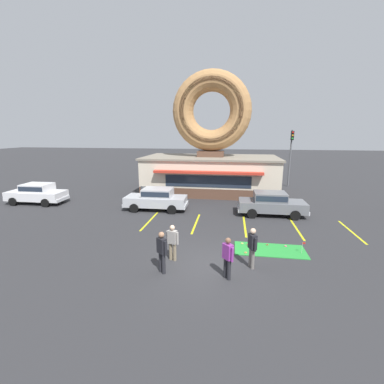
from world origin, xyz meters
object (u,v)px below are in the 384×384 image
object	(u,v)px
car_grey	(271,203)
pedestrian_hooded_kid	(162,250)
pedestrian_blue_sweater_man	(252,246)
pedestrian_clipboard_woman	(172,241)
car_white	(37,193)
car_silver	(157,198)
trash_bin	(144,191)
pedestrian_leather_jacket_man	(228,256)
putting_flag_pin	(303,245)
golf_ball	(256,250)
traffic_light_pole	(291,151)

from	to	relation	value
car_grey	pedestrian_hooded_kid	size ratio (longest dim) A/B	2.62
pedestrian_blue_sweater_man	pedestrian_clipboard_woman	distance (m)	3.40
pedestrian_hooded_kid	pedestrian_clipboard_woman	bearing A→B (deg)	80.55
car_white	car_grey	bearing A→B (deg)	-0.83
car_silver	trash_bin	xyz separation A→B (m)	(-2.26, 3.66, -0.37)
pedestrian_leather_jacket_man	pedestrian_hooded_kid	bearing A→B (deg)	179.09
trash_bin	car_white	bearing A→B (deg)	-155.82
car_grey	trash_bin	xyz separation A→B (m)	(-10.33, 3.70, -0.37)
putting_flag_pin	pedestrian_blue_sweater_man	distance (m)	3.01
golf_ball	pedestrian_clipboard_woman	world-z (taller)	pedestrian_clipboard_woman
pedestrian_leather_jacket_man	trash_bin	world-z (taller)	pedestrian_leather_jacket_man
car_white	traffic_light_pole	distance (m)	23.59
traffic_light_pole	car_grey	bearing A→B (deg)	-107.38
car_white	pedestrian_clipboard_woman	world-z (taller)	pedestrian_clipboard_woman
pedestrian_hooded_kid	traffic_light_pole	size ratio (longest dim) A/B	0.30
trash_bin	traffic_light_pole	xyz separation A→B (m)	(13.53, 6.54, 3.21)
car_grey	pedestrian_blue_sweater_man	world-z (taller)	pedestrian_blue_sweater_man
car_silver	pedestrian_clipboard_woman	bearing A→B (deg)	-68.55
pedestrian_hooded_kid	golf_ball	bearing A→B (deg)	33.53
golf_ball	car_silver	xyz separation A→B (m)	(-6.60, 5.82, 0.82)
putting_flag_pin	trash_bin	distance (m)	14.51
car_silver	traffic_light_pole	size ratio (longest dim) A/B	0.79
car_white	pedestrian_blue_sweater_man	bearing A→B (deg)	-25.41
golf_ball	car_grey	xyz separation A→B (m)	(1.48, 5.79, 0.82)
trash_bin	car_grey	bearing A→B (deg)	-19.69
traffic_light_pole	car_silver	bearing A→B (deg)	-137.85
pedestrian_blue_sweater_man	trash_bin	size ratio (longest dim) A/B	1.79
putting_flag_pin	pedestrian_clipboard_woman	bearing A→B (deg)	-165.54
traffic_light_pole	putting_flag_pin	bearing A→B (deg)	-99.01
pedestrian_blue_sweater_man	traffic_light_pole	distance (m)	18.56
pedestrian_clipboard_woman	trash_bin	world-z (taller)	pedestrian_clipboard_woman
pedestrian_hooded_kid	trash_bin	bearing A→B (deg)	112.30
putting_flag_pin	trash_bin	xyz separation A→B (m)	(-10.99, 9.47, 0.06)
car_silver	pedestrian_clipboard_woman	distance (m)	7.86
putting_flag_pin	trash_bin	size ratio (longest dim) A/B	0.56
pedestrian_blue_sweater_man	pedestrian_clipboard_woman	xyz separation A→B (m)	(-3.40, 0.14, -0.07)
car_silver	trash_bin	bearing A→B (deg)	121.62
putting_flag_pin	pedestrian_blue_sweater_man	xyz separation A→B (m)	(-2.46, -1.65, 0.53)
putting_flag_pin	pedestrian_clipboard_woman	size ratio (longest dim) A/B	0.34
car_grey	putting_flag_pin	bearing A→B (deg)	-83.45
car_grey	pedestrian_leather_jacket_man	size ratio (longest dim) A/B	2.72
car_grey	pedestrian_leather_jacket_man	xyz separation A→B (m)	(-2.78, -8.42, 0.06)
pedestrian_blue_sweater_man	pedestrian_leather_jacket_man	xyz separation A→B (m)	(-0.99, -0.99, -0.04)
putting_flag_pin	car_white	bearing A→B (deg)	162.06
pedestrian_blue_sweater_man	pedestrian_hooded_kid	bearing A→B (deg)	-165.15
pedestrian_blue_sweater_man	trash_bin	distance (m)	14.03
pedestrian_leather_jacket_man	car_silver	bearing A→B (deg)	122.04
car_silver	car_grey	world-z (taller)	same
golf_ball	trash_bin	size ratio (longest dim) A/B	0.04
pedestrian_blue_sweater_man	pedestrian_hooded_kid	world-z (taller)	pedestrian_hooded_kid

